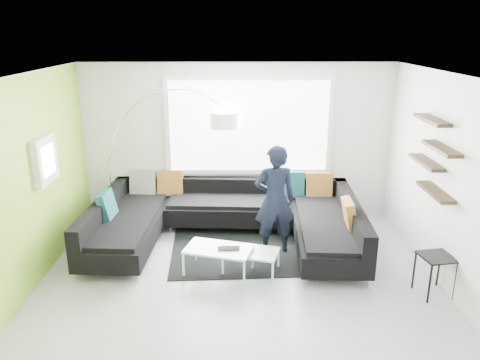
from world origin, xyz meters
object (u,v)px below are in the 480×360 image
sectional_sofa (226,222)px  coffee_table (235,260)px  person (275,200)px  side_table (434,275)px  laptop (229,250)px  arc_lamp (108,161)px

sectional_sofa → coffee_table: (0.13, -0.89, -0.20)m
sectional_sofa → coffee_table: sectional_sofa is taller
sectional_sofa → person: bearing=-13.9°
side_table → laptop: 2.74m
arc_lamp → sectional_sofa: bearing=-19.9°
sectional_sofa → coffee_table: bearing=-78.4°
coffee_table → side_table: (2.60, -0.61, 0.08)m
arc_lamp → laptop: 2.78m
sectional_sofa → laptop: sectional_sofa is taller
arc_lamp → side_table: bearing=-25.1°
person → laptop: bearing=41.3°
side_table → person: person is taller
side_table → person: bearing=147.3°
person → sectional_sofa: bearing=-23.2°
sectional_sofa → side_table: sectional_sofa is taller
arc_lamp → side_table: 5.31m
person → side_table: bearing=141.1°
person → laptop: size_ratio=5.46×
sectional_sofa → laptop: size_ratio=13.62×
coffee_table → person: bearing=63.6°
coffee_table → laptop: (-0.08, -0.10, 0.21)m
coffee_table → person: (0.61, 0.66, 0.66)m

